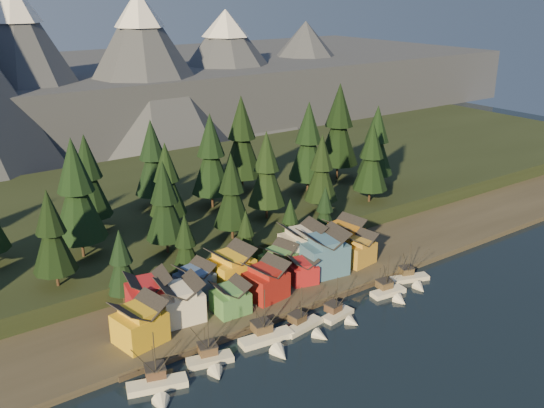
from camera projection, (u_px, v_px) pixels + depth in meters
ground at (335, 348)px, 122.52m from camera, size 500.00×500.00×0.00m
shore_strip at (230, 273)px, 152.81m from camera, size 400.00×50.00×1.50m
hillside at (145, 209)px, 190.22m from camera, size 420.00×100.00×6.00m
dock at (286, 312)px, 134.95m from camera, size 80.00×4.00×1.00m
mountain_ridge at (18, 87)px, 274.46m from camera, size 560.00×190.00×90.00m
boat_0 at (158, 381)px, 108.38m from camera, size 11.70×12.18×12.54m
boat_1 at (211, 355)px, 115.94m from camera, size 9.72×10.35×11.99m
boat_2 at (269, 334)px, 122.95m from camera, size 12.09×12.90×12.85m
boat_3 at (307, 322)px, 127.95m from camera, size 10.17×10.84×10.80m
boat_4 at (341, 310)px, 132.49m from camera, size 8.37×8.95×10.71m
boat_5 at (391, 288)px, 142.19m from camera, size 9.20×9.82×11.21m
boat_6 at (412, 275)px, 148.93m from camera, size 10.50×10.89×10.68m
house_front_0 at (139, 321)px, 120.42m from camera, size 10.43×10.03×9.03m
house_front_1 at (180, 299)px, 128.69m from camera, size 9.81×9.51×9.15m
house_front_2 at (230, 297)px, 131.97m from camera, size 7.48×7.54×7.03m
house_front_3 at (266, 279)px, 138.03m from camera, size 9.48×9.13×8.70m
house_front_4 at (302, 268)px, 145.75m from camera, size 7.94×8.30×6.55m
house_front_5 at (323, 251)px, 149.54m from camera, size 11.90×11.09×11.13m
house_front_6 at (357, 248)px, 155.49m from camera, size 8.92×8.54×8.00m
house_back_0 at (149, 294)px, 130.25m from camera, size 10.20×9.92×9.59m
house_back_1 at (195, 280)px, 137.83m from camera, size 8.44×8.52×8.30m
house_back_2 at (231, 267)px, 142.28m from camera, size 10.21×9.51×10.08m
house_back_3 at (278, 259)px, 148.88m from camera, size 9.14×8.49×7.96m
house_back_4 at (302, 243)px, 154.64m from camera, size 10.95×10.62×10.62m
house_back_5 at (344, 236)px, 160.87m from camera, size 9.58×9.67×9.57m
tree_hill_2 at (52, 234)px, 130.94m from camera, size 9.74×9.74×22.68m
tree_hill_3 at (76, 193)px, 144.21m from camera, size 12.96×12.96×30.19m
tree_hill_4 at (88, 179)px, 160.65m from camera, size 11.59×11.59×27.00m
tree_hill_5 at (165, 203)px, 147.63m from camera, size 10.27×10.27×23.93m
tree_hill_6 at (167, 182)px, 163.44m from camera, size 10.37×10.37×24.16m
tree_hill_7 at (232, 193)px, 156.10m from camera, size 10.04×10.04×23.40m
tree_hill_8 at (211, 157)px, 177.84m from camera, size 12.33×12.33×28.73m
tree_hill_9 at (267, 171)px, 169.83m from camera, size 11.00×11.00×25.63m
tree_hill_10 at (242, 140)px, 192.29m from camera, size 13.38×13.38×31.18m
tree_hill_11 at (322, 170)px, 175.22m from camera, size 10.06×10.06×23.44m
tree_hill_12 at (308, 144)px, 190.68m from camera, size 12.73×12.73×29.65m
tree_hill_13 at (371, 159)px, 183.26m from camera, size 10.82×10.82×25.21m
tree_hill_14 at (339, 127)px, 204.54m from camera, size 14.16×14.16×32.99m
tree_hill_15 at (153, 160)px, 178.11m from camera, size 11.56×11.56×26.92m
tree_hill_17 at (376, 143)px, 197.11m from camera, size 11.71×11.71×27.27m
tree_shore_0 at (121, 263)px, 133.86m from camera, size 7.65×7.65×17.82m
tree_shore_1 at (186, 246)px, 142.66m from camera, size 7.65×7.65×17.83m
tree_shore_2 at (246, 236)px, 152.52m from camera, size 6.47×6.47×15.07m
tree_shore_3 at (290, 223)px, 160.16m from camera, size 6.60×6.60×15.37m
tree_shore_4 at (325, 212)px, 166.57m from camera, size 7.04×7.04×16.40m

